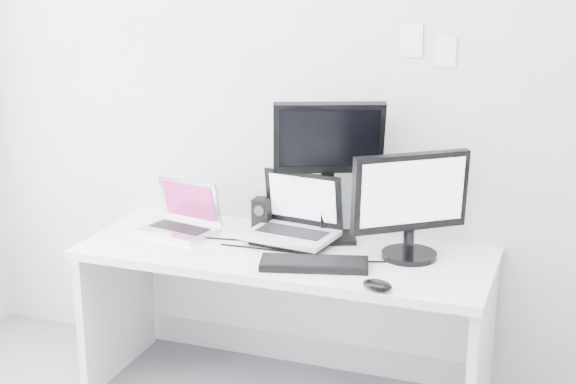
# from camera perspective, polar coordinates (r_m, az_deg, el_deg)

# --- Properties ---
(back_wall) EXTENTS (3.60, 0.00, 3.60)m
(back_wall) POSITION_cam_1_polar(r_m,az_deg,el_deg) (3.85, 1.60, 6.47)
(back_wall) COLOR silver
(back_wall) RESTS_ON ground
(desk) EXTENTS (1.80, 0.70, 0.73)m
(desk) POSITION_cam_1_polar(r_m,az_deg,el_deg) (3.83, -0.18, -9.07)
(desk) COLOR white
(desk) RESTS_ON ground
(macbook) EXTENTS (0.38, 0.31, 0.25)m
(macbook) POSITION_cam_1_polar(r_m,az_deg,el_deg) (3.90, -7.55, -1.01)
(macbook) COLOR silver
(macbook) RESTS_ON desk
(speaker) EXTENTS (0.10, 0.10, 0.16)m
(speaker) POSITION_cam_1_polar(r_m,az_deg,el_deg) (3.91, -1.76, -1.55)
(speaker) COLOR black
(speaker) RESTS_ON desk
(dell_laptop) EXTENTS (0.42, 0.35, 0.32)m
(dell_laptop) POSITION_cam_1_polar(r_m,az_deg,el_deg) (3.71, 0.18, -1.24)
(dell_laptop) COLOR silver
(dell_laptop) RESTS_ON desk
(rear_monitor) EXTENTS (0.51, 0.34, 0.66)m
(rear_monitor) POSITION_cam_1_polar(r_m,az_deg,el_deg) (3.72, 2.73, 1.54)
(rear_monitor) COLOR black
(rear_monitor) RESTS_ON desk
(samsung_monitor) EXTENTS (0.55, 0.50, 0.47)m
(samsung_monitor) POSITION_cam_1_polar(r_m,az_deg,el_deg) (3.56, 8.37, -0.84)
(samsung_monitor) COLOR black
(samsung_monitor) RESTS_ON desk
(keyboard) EXTENTS (0.47, 0.27, 0.03)m
(keyboard) POSITION_cam_1_polar(r_m,az_deg,el_deg) (3.48, 1.79, -4.91)
(keyboard) COLOR black
(keyboard) RESTS_ON desk
(mouse) EXTENTS (0.14, 0.11, 0.04)m
(mouse) POSITION_cam_1_polar(r_m,az_deg,el_deg) (3.27, 6.09, -6.30)
(mouse) COLOR black
(mouse) RESTS_ON desk
(wall_note_0) EXTENTS (0.10, 0.00, 0.14)m
(wall_note_0) POSITION_cam_1_polar(r_m,az_deg,el_deg) (3.70, 8.35, 10.13)
(wall_note_0) COLOR white
(wall_note_0) RESTS_ON back_wall
(wall_note_1) EXTENTS (0.09, 0.00, 0.13)m
(wall_note_1) POSITION_cam_1_polar(r_m,az_deg,el_deg) (3.67, 10.64, 9.36)
(wall_note_1) COLOR white
(wall_note_1) RESTS_ON back_wall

